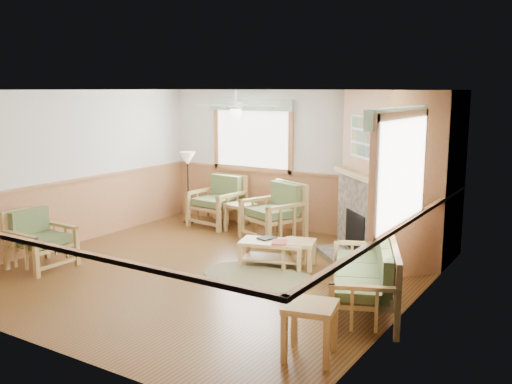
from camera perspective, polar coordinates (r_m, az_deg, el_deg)
The scene contains 24 objects.
floor at distance 8.72m, azimuth -4.72°, elevation -7.94°, with size 6.00×6.00×0.01m, color #573718.
ceiling at distance 8.28m, azimuth -5.00°, elevation 10.13°, with size 6.00×6.00×0.01m, color white.
wall_back at distance 10.92m, azimuth 4.66°, elevation 3.07°, with size 6.00×0.02×2.70m, color silver.
wall_front at distance 6.31m, azimuth -21.47°, elevation -2.96°, with size 6.00×0.02×2.70m, color silver.
wall_left at distance 10.46m, azimuth -18.12°, elevation 2.27°, with size 0.02×6.00×2.70m, color silver.
wall_right at distance 7.04m, azimuth 15.07°, elevation -1.28°, with size 0.02×6.00×2.70m, color silver.
wainscot at distance 8.56m, azimuth -4.78°, elevation -4.41°, with size 6.00×6.00×1.10m, color #AC7246, non-canonical shape.
fireplace at distance 9.25m, azimuth 13.23°, elevation 1.51°, with size 2.20×2.20×2.70m, color #AC7246, non-canonical shape.
window_back at distance 11.35m, azimuth -0.35°, elevation 9.35°, with size 1.90×0.16×1.50m, color white, non-canonical shape.
window_right at distance 6.73m, azimuth 14.70°, elevation 8.35°, with size 0.16×1.90×1.50m, color white, non-canonical shape.
ceiling_fan at distance 8.35m, azimuth -2.07°, elevation 9.89°, with size 1.24×1.24×0.36m, color white, non-canonical shape.
sofa at distance 7.30m, azimuth 10.63°, elevation -8.09°, with size 0.78×1.91×0.88m, color #A7874E, non-canonical shape.
armchair_back_left at distance 11.45m, azimuth -3.93°, elevation -0.90°, with size 0.89×0.89×1.00m, color #A7874E, non-canonical shape.
armchair_back_right at distance 10.38m, azimuth 1.73°, elevation -1.98°, with size 0.91×0.91×1.02m, color #A7874E, non-canonical shape.
armchair_left at distance 9.34m, azimuth -20.71°, elevation -4.45°, with size 0.80×0.80×0.90m, color #A7874E, non-canonical shape.
coffee_table at distance 8.90m, azimuth 1.68°, elevation -6.16°, with size 0.99×0.50×0.40m, color #A7874E, non-canonical shape.
end_table_chairs at distance 10.95m, azimuth -1.56°, elevation -2.58°, with size 0.49×0.47×0.55m, color #A7874E, non-canonical shape.
end_table_sofa at distance 6.01m, azimuth 5.41°, elevation -13.62°, with size 0.51×0.49×0.58m, color #A7874E, non-canonical shape.
footstool at distance 8.86m, azimuth 4.33°, elevation -6.20°, with size 0.48×0.48×0.42m, color #A7874E, non-canonical shape.
braided_rug at distance 8.46m, azimuth 0.19°, elevation -8.41°, with size 1.76×1.76×0.01m, color brown.
floor_lamp_left at distance 11.70m, azimuth -6.80°, elevation 0.47°, with size 0.34×0.34×1.47m, color black, non-canonical shape.
floor_lamp_right at distance 8.34m, azimuth 13.04°, elevation -3.48°, with size 0.35×0.35×1.54m, color black, non-canonical shape.
book_red at distance 8.72m, azimuth 2.37°, elevation -4.94°, with size 0.22×0.30×0.03m, color maroon.
book_dark at distance 8.97m, azimuth 1.08°, elevation -4.54°, with size 0.20×0.27×0.03m, color black.
Camera 1 is at (4.99, -6.61, 2.72)m, focal length 40.00 mm.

